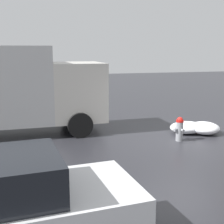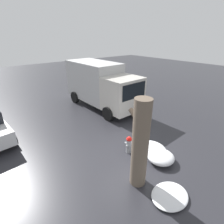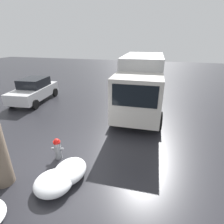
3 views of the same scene
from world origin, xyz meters
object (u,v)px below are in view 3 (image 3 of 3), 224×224
Objects in this scene: parked_car at (34,90)px; delivery_truck at (141,83)px; pedestrian at (127,109)px; fire_hydrant at (58,148)px.

delivery_truck is at bearing 176.42° from parked_car.
delivery_truck reaches higher than pedestrian.
fire_hydrant is at bearing 65.23° from delivery_truck.
fire_hydrant is 3.94m from pedestrian.
pedestrian reaches higher than fire_hydrant.
parked_car is at bearing -2.84° from pedestrian.
delivery_truck is 2.28m from pedestrian.
pedestrian is at bearing 76.43° from delivery_truck.
parked_car is (1.87, 6.86, -0.06)m from pedestrian.
pedestrian is (-2.06, 0.45, -0.85)m from delivery_truck.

